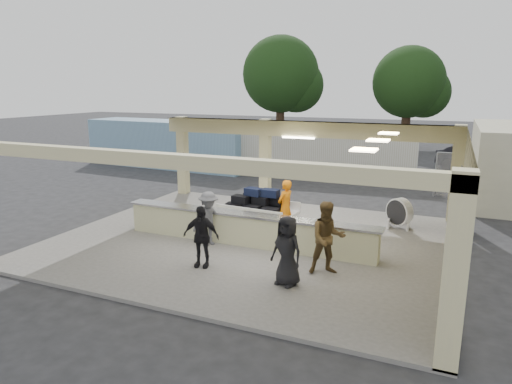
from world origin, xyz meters
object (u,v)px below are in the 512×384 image
at_px(passenger_c, 209,219).
at_px(passenger_d, 287,251).
at_px(baggage_handler, 285,207).
at_px(car_dark, 480,161).
at_px(passenger_b, 201,236).
at_px(baggage_counter, 246,229).
at_px(drum_fan, 399,212).
at_px(luggage_cart, 258,207).
at_px(container_blue, 169,144).
at_px(container_white, 304,152).
at_px(passenger_a, 328,238).

xyz_separation_m(passenger_c, passenger_d, (3.14, -1.76, 0.03)).
distance_m(passenger_c, passenger_d, 3.60).
distance_m(baggage_handler, car_dark, 15.86).
relative_size(passenger_b, passenger_c, 1.01).
relative_size(baggage_counter, car_dark, 1.70).
height_order(drum_fan, car_dark, car_dark).
xyz_separation_m(luggage_cart, passenger_b, (-0.11, -3.63, 0.08)).
xyz_separation_m(luggage_cart, drum_fan, (4.37, 2.00, -0.20)).
bearing_deg(passenger_d, container_blue, 150.52).
bearing_deg(drum_fan, luggage_cart, -119.15).
height_order(baggage_handler, passenger_d, baggage_handler).
distance_m(baggage_counter, container_blue, 15.61).
relative_size(passenger_c, car_dark, 0.35).
height_order(passenger_d, container_white, container_white).
bearing_deg(baggage_handler, container_blue, -113.87).
height_order(luggage_cart, car_dark, car_dark).
xyz_separation_m(passenger_a, passenger_c, (-3.86, 0.69, -0.12)).
bearing_deg(passenger_c, container_white, 35.28).
bearing_deg(luggage_cart, passenger_b, -87.28).
bearing_deg(luggage_cart, baggage_counter, -76.62).
bearing_deg(luggage_cart, car_dark, 67.62).
bearing_deg(luggage_cart, passenger_c, -105.72).
bearing_deg(car_dark, baggage_counter, -162.02).
bearing_deg(car_dark, passenger_d, -153.32).
distance_m(passenger_a, passenger_d, 1.29).
xyz_separation_m(luggage_cart, car_dark, (7.31, 14.46, -0.06)).
relative_size(passenger_b, container_blue, 0.16).
xyz_separation_m(baggage_counter, drum_fan, (4.13, 3.56, 0.08)).
relative_size(passenger_a, car_dark, 0.39).
bearing_deg(passenger_a, container_white, 83.31).
xyz_separation_m(baggage_counter, passenger_d, (2.14, -2.26, 0.38)).
xyz_separation_m(baggage_counter, passenger_b, (-0.35, -2.07, 0.35)).
height_order(passenger_a, passenger_c, passenger_a).
xyz_separation_m(passenger_a, container_white, (-4.80, 13.24, 0.24)).
xyz_separation_m(passenger_c, car_dark, (8.06, 16.52, -0.13)).
bearing_deg(passenger_d, container_white, 124.07).
bearing_deg(passenger_a, baggage_counter, 130.66).
height_order(luggage_cart, container_blue, container_blue).
xyz_separation_m(drum_fan, container_blue, (-14.60, 7.98, 0.74)).
bearing_deg(container_white, passenger_b, -88.15).
bearing_deg(container_white, car_dark, 19.24).
distance_m(passenger_b, container_blue, 16.97).
xyz_separation_m(baggage_counter, passenger_a, (2.86, -1.19, 0.47)).
bearing_deg(baggage_handler, baggage_counter, -9.04).
bearing_deg(baggage_handler, passenger_b, 0.72).
relative_size(passenger_b, passenger_d, 0.97).
distance_m(luggage_cart, passenger_b, 3.63).
height_order(baggage_counter, baggage_handler, baggage_handler).
distance_m(baggage_counter, passenger_d, 3.13).
xyz_separation_m(drum_fan, passenger_a, (-1.27, -4.76, 0.39)).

